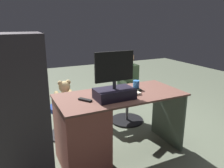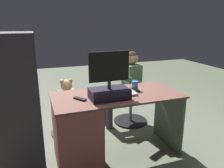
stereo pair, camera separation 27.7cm
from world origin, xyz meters
The scene contains 13 objects.
ground_plane centered at (0.00, 0.00, 0.00)m, with size 10.00×10.00×0.00m, color #626B57.
desk centered at (0.38, 0.37, 0.39)m, with size 1.41×0.67×0.75m.
monitor centered at (0.13, 0.47, 0.87)m, with size 0.42×0.25×0.49m.
keyboard centered at (-0.06, 0.31, 0.76)m, with size 0.42×0.14×0.02m, color black.
computer_mouse centered at (0.24, 0.33, 0.76)m, with size 0.06×0.10×0.04m, color #2C2E31.
cup centered at (-0.25, 0.28, 0.80)m, with size 0.07×0.07×0.11m, color #3372BF.
tv_remote centered at (0.42, 0.40, 0.76)m, with size 0.04×0.15×0.02m, color black.
notebook_binder centered at (-0.08, 0.34, 0.76)m, with size 0.22×0.30×0.02m, color beige.
office_chair_teddy centered at (0.45, -0.35, 0.26)m, with size 0.50×0.50×0.44m.
teddy_bear centered at (0.45, -0.36, 0.59)m, with size 0.24×0.25×0.35m.
visitor_chair centered at (-0.51, -0.37, 0.26)m, with size 0.51×0.51×0.44m.
person centered at (-0.43, -0.37, 0.64)m, with size 0.54×0.48×1.11m.
equipment_rack centered at (1.03, 0.49, 0.72)m, with size 0.44×0.36×1.43m, color #302A2F.
Camera 2 is at (0.83, 2.51, 1.53)m, focal length 35.39 mm.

